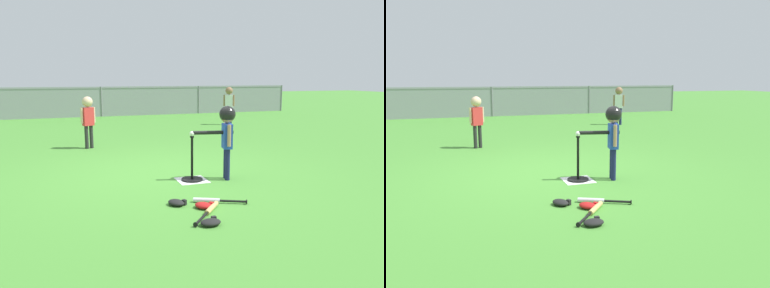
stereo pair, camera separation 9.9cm
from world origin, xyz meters
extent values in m
plane|color=#478C33|center=(0.00, 0.00, 0.00)|extent=(60.00, 60.00, 0.00)
cube|color=white|center=(0.30, -0.51, 0.00)|extent=(0.44, 0.44, 0.01)
cylinder|color=black|center=(0.30, -0.51, 0.01)|extent=(0.32, 0.32, 0.03)
cylinder|color=black|center=(0.30, -0.51, 0.35)|extent=(0.04, 0.04, 0.64)
cylinder|color=black|center=(0.30, -0.51, 0.66)|extent=(0.06, 0.06, 0.02)
sphere|color=white|center=(0.30, -0.51, 0.70)|extent=(0.07, 0.07, 0.07)
cylinder|color=#191E4C|center=(0.80, -0.66, 0.24)|extent=(0.07, 0.07, 0.47)
cylinder|color=#191E4C|center=(0.82, -0.56, 0.24)|extent=(0.07, 0.07, 0.47)
cube|color=#2347B7|center=(0.81, -0.61, 0.66)|extent=(0.16, 0.23, 0.37)
cylinder|color=tan|center=(0.78, -0.74, 0.68)|extent=(0.05, 0.05, 0.32)
cylinder|color=tan|center=(0.84, -0.48, 0.68)|extent=(0.05, 0.05, 0.32)
sphere|color=tan|center=(0.81, -0.61, 0.96)|extent=(0.21, 0.21, 0.21)
sphere|color=black|center=(0.81, -0.61, 0.98)|extent=(0.24, 0.24, 0.24)
cylinder|color=black|center=(0.60, -0.57, 0.71)|extent=(0.60, 0.17, 0.06)
cylinder|color=#191E4C|center=(3.66, 5.42, 0.27)|extent=(0.08, 0.08, 0.54)
cylinder|color=#191E4C|center=(3.55, 5.48, 0.27)|extent=(0.08, 0.08, 0.54)
cube|color=white|center=(3.61, 5.45, 0.75)|extent=(0.28, 0.24, 0.42)
cylinder|color=#8C6647|center=(3.74, 5.38, 0.78)|extent=(0.06, 0.06, 0.36)
cylinder|color=#8C6647|center=(3.48, 5.52, 0.78)|extent=(0.06, 0.06, 0.36)
sphere|color=#8C6647|center=(3.61, 5.45, 1.09)|extent=(0.24, 0.24, 0.24)
cylinder|color=#262626|center=(-0.91, 2.67, 0.25)|extent=(0.08, 0.08, 0.50)
cylinder|color=#262626|center=(-1.01, 2.62, 0.25)|extent=(0.08, 0.08, 0.50)
cube|color=red|center=(-0.96, 2.65, 0.69)|extent=(0.25, 0.20, 0.39)
cylinder|color=beige|center=(-0.83, 2.70, 0.72)|extent=(0.06, 0.06, 0.33)
cylinder|color=beige|center=(-1.09, 2.59, 0.72)|extent=(0.06, 0.06, 0.33)
sphere|color=beige|center=(-0.96, 2.65, 1.00)|extent=(0.22, 0.22, 0.22)
cylinder|color=silver|center=(0.13, -1.53, 0.03)|extent=(0.32, 0.19, 0.06)
cylinder|color=black|center=(0.42, -1.67, 0.03)|extent=(0.31, 0.17, 0.03)
cylinder|color=black|center=(0.57, -1.74, 0.03)|extent=(0.04, 0.05, 0.05)
cylinder|color=#DBB266|center=(0.09, -1.81, 0.03)|extent=(0.28, 0.31, 0.06)
cylinder|color=black|center=(-0.14, -2.08, 0.03)|extent=(0.25, 0.29, 0.03)
cylinder|color=black|center=(-0.26, -2.22, 0.03)|extent=(0.05, 0.04, 0.05)
ellipsoid|color=black|center=(-0.25, -1.51, 0.04)|extent=(0.25, 0.27, 0.07)
cube|color=black|center=(-0.15, -1.53, 0.04)|extent=(0.06, 0.06, 0.06)
ellipsoid|color=black|center=(-0.09, -2.23, 0.04)|extent=(0.22, 0.17, 0.07)
cube|color=black|center=(-0.03, -2.15, 0.04)|extent=(0.05, 0.04, 0.06)
ellipsoid|color=#B21919|center=(0.03, -1.71, 0.04)|extent=(0.26, 0.27, 0.07)
cube|color=#B21919|center=(0.12, -1.72, 0.04)|extent=(0.06, 0.06, 0.06)
cylinder|color=slate|center=(0.00, 9.36, 0.57)|extent=(0.06, 0.06, 1.15)
cylinder|color=slate|center=(4.00, 9.36, 0.57)|extent=(0.06, 0.06, 1.15)
cylinder|color=slate|center=(8.00, 9.36, 0.57)|extent=(0.06, 0.06, 1.15)
cube|color=gray|center=(0.00, 9.36, 1.09)|extent=(16.00, 0.03, 0.03)
cube|color=gray|center=(0.00, 9.36, 0.57)|extent=(16.00, 0.01, 1.15)
camera|label=1|loc=(-1.49, -5.68, 1.52)|focal=35.52mm
camera|label=2|loc=(-1.40, -5.72, 1.52)|focal=35.52mm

